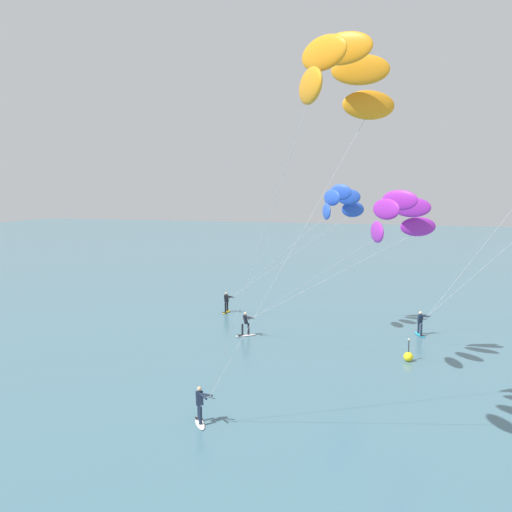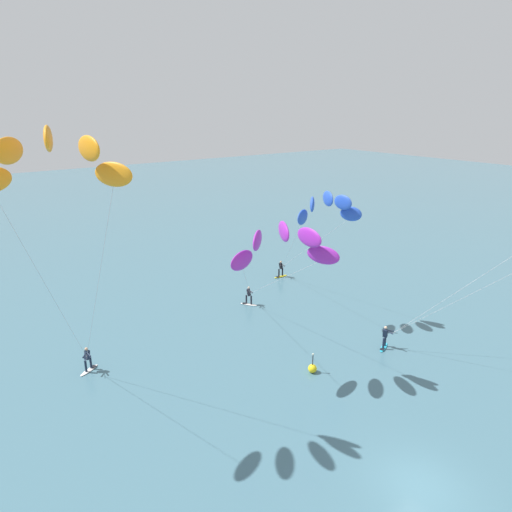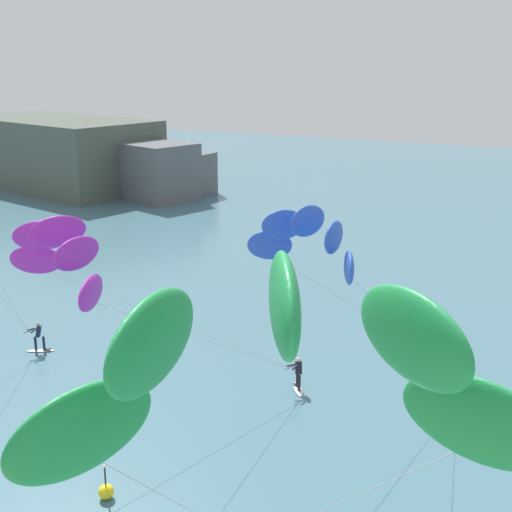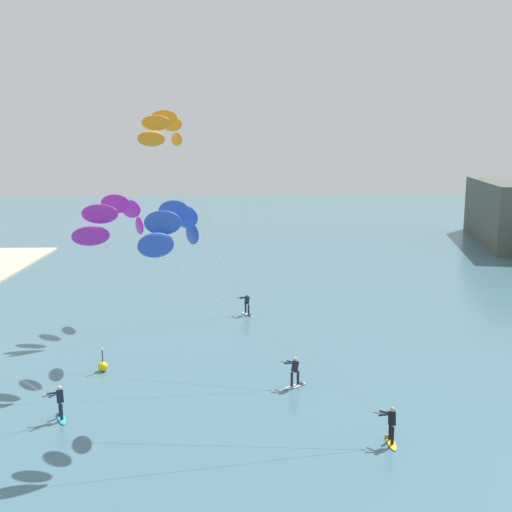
{
  "view_description": "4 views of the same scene",
  "coord_description": "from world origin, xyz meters",
  "px_view_note": "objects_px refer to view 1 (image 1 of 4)",
  "views": [
    {
      "loc": [
        -30.7,
        9.55,
        10.29
      ],
      "look_at": [
        4.4,
        19.58,
        5.66
      ],
      "focal_mm": 39.24,
      "sensor_mm": 36.0,
      "label": 1
    },
    {
      "loc": [
        -15.37,
        -8.57,
        16.2
      ],
      "look_at": [
        3.78,
        17.71,
        5.4
      ],
      "focal_mm": 31.91,
      "sensor_mm": 36.0,
      "label": 2
    },
    {
      "loc": [
        16.99,
        -6.9,
        15.27
      ],
      "look_at": [
        3.24,
        19.69,
        6.62
      ],
      "focal_mm": 48.57,
      "sensor_mm": 36.0,
      "label": 3
    },
    {
      "loc": [
        35.72,
        17.28,
        12.85
      ],
      "look_at": [
        1.39,
        18.56,
        6.53
      ],
      "focal_mm": 42.34,
      "sensor_mm": 36.0,
      "label": 4
    }
  ],
  "objects_px": {
    "kitesurfer_nearshore": "(337,88)",
    "marker_buoy": "(408,356)",
    "kitesurfer_downwind": "(335,207)",
    "kitesurfer_mid_water": "(392,220)"
  },
  "relations": [
    {
      "from": "kitesurfer_downwind",
      "to": "marker_buoy",
      "type": "bearing_deg",
      "value": -137.07
    },
    {
      "from": "kitesurfer_nearshore",
      "to": "kitesurfer_downwind",
      "type": "distance_m",
      "value": 19.71
    },
    {
      "from": "kitesurfer_downwind",
      "to": "marker_buoy",
      "type": "height_order",
      "value": "kitesurfer_downwind"
    },
    {
      "from": "kitesurfer_downwind",
      "to": "marker_buoy",
      "type": "distance_m",
      "value": 11.52
    },
    {
      "from": "kitesurfer_nearshore",
      "to": "kitesurfer_mid_water",
      "type": "distance_m",
      "value": 12.64
    },
    {
      "from": "kitesurfer_mid_water",
      "to": "marker_buoy",
      "type": "relative_size",
      "value": 9.33
    },
    {
      "from": "kitesurfer_nearshore",
      "to": "marker_buoy",
      "type": "xyz_separation_m",
      "value": [
        13.24,
        -2.64,
        -13.32
      ]
    },
    {
      "from": "kitesurfer_nearshore",
      "to": "marker_buoy",
      "type": "relative_size",
      "value": 11.19
    },
    {
      "from": "kitesurfer_nearshore",
      "to": "kitesurfer_downwind",
      "type": "xyz_separation_m",
      "value": [
        18.93,
        2.65,
        -4.82
      ]
    },
    {
      "from": "marker_buoy",
      "to": "kitesurfer_nearshore",
      "type": "bearing_deg",
      "value": 168.73
    }
  ]
}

